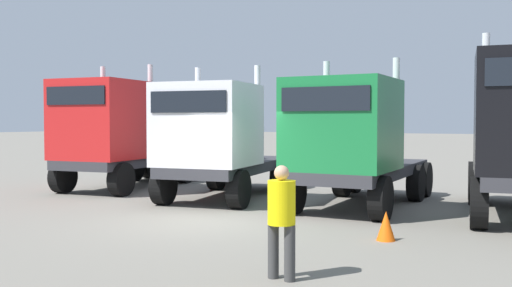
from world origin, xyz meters
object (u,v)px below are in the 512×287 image
visitor_in_hivis (281,214)px  traffic_cone_near (386,226)px  semi_truck_red (114,134)px  semi_truck_white (217,140)px  semi_truck_green (351,142)px

visitor_in_hivis → traffic_cone_near: size_ratio=2.91×
semi_truck_red → visitor_in_hivis: semi_truck_red is taller
traffic_cone_near → visitor_in_hivis: bearing=-99.0°
semi_truck_white → visitor_in_hivis: semi_truck_white is taller
semi_truck_white → semi_truck_green: (3.92, 0.21, 0.01)m
semi_truck_red → semi_truck_white: size_ratio=1.05×
semi_truck_red → semi_truck_green: semi_truck_red is taller
semi_truck_white → visitor_in_hivis: bearing=29.7°
semi_truck_white → semi_truck_green: 3.92m
semi_truck_green → semi_truck_red: bearing=-93.3°
semi_truck_white → traffic_cone_near: (5.76, -2.97, -1.46)m
semi_truck_white → traffic_cone_near: size_ratio=11.12×
semi_truck_red → traffic_cone_near: (10.12, -3.44, -1.58)m
semi_truck_green → traffic_cone_near: 3.96m
semi_truck_red → semi_truck_white: semi_truck_red is taller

